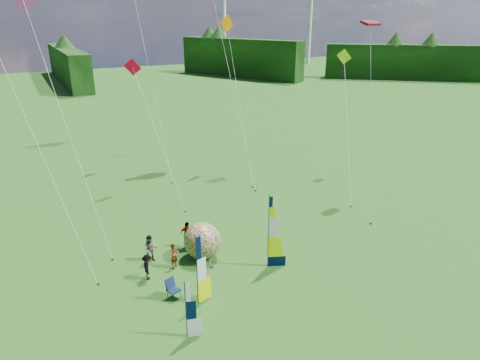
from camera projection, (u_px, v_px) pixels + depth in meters
name	position (u px, v px, depth m)	size (l,w,h in m)	color
ground	(291.00, 297.00, 22.76)	(220.00, 220.00, 0.00)	#29531E
treeline_ring	(295.00, 230.00, 21.31)	(210.00, 210.00, 8.00)	#235919
turbine_left	(310.00, 11.00, 126.00)	(8.00, 1.20, 30.00)	silver
turbine_right	(224.00, 11.00, 121.00)	(8.00, 1.20, 30.00)	silver
feather_banner_main	(268.00, 233.00, 24.69)	(1.24, 0.10, 4.55)	black
side_banner_left	(197.00, 272.00, 21.57)	(1.07, 0.10, 3.87)	#E9FF00
side_banner_far	(186.00, 311.00, 19.40)	(0.89, 0.10, 2.97)	white
bol_inflatable	(202.00, 241.00, 26.10)	(2.28, 2.28, 2.28)	#04006F
spectator_a	(174.00, 256.00, 25.17)	(0.57, 0.37, 1.55)	#66594C
spectator_b	(150.00, 249.00, 25.76)	(0.85, 0.42, 1.74)	#66594C
spectator_c	(148.00, 267.00, 24.07)	(0.99, 0.37, 1.53)	#66594C
spectator_d	(188.00, 235.00, 27.34)	(1.04, 0.43, 1.78)	#66594C
camp_chair	(174.00, 289.00, 22.51)	(0.64, 0.64, 1.11)	#111F42
kite_whale	(227.00, 51.00, 37.80)	(4.33, 16.01, 22.07)	black
kite_rainbow_delta	(64.00, 109.00, 26.18)	(6.34, 12.84, 17.33)	red
kite_parafoil	(372.00, 109.00, 31.33)	(7.25, 9.54, 15.11)	red
small_kite_red	(158.00, 130.00, 33.46)	(3.55, 10.18, 11.24)	red
small_kite_orange	(239.00, 96.00, 37.91)	(4.14, 10.39, 14.62)	#FF8100
small_kite_yellow	(348.00, 119.00, 35.86)	(7.54, 10.66, 11.65)	#F5FD1A
small_kite_pink	(29.00, 119.00, 22.07)	(6.21, 8.11, 18.00)	#DF39A3
small_kite_green	(150.00, 72.00, 38.78)	(2.73, 12.11, 18.31)	green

